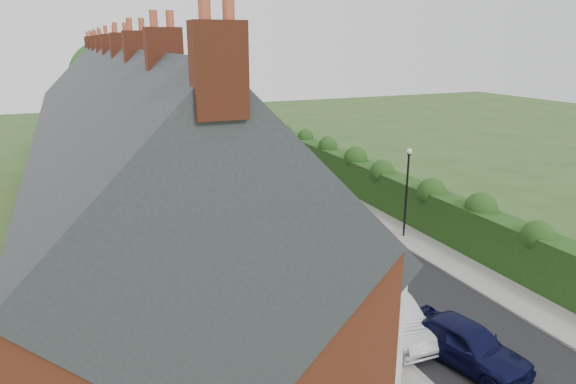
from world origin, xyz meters
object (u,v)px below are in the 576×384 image
(car_red, at_px, (218,166))
(car_black, at_px, (179,140))
(car_silver_a, at_px, (389,314))
(car_beige, at_px, (211,162))
(car_silver_b, at_px, (326,249))
(horse, at_px, (289,194))
(car_green, at_px, (257,197))
(car_grey, at_px, (197,142))
(horse_cart, at_px, (277,182))
(car_white, at_px, (302,220))
(lamppost, at_px, (407,182))
(car_navy, at_px, (466,343))

(car_red, xyz_separation_m, car_black, (-0.56, 13.20, -0.10))
(car_silver_a, xyz_separation_m, car_beige, (0.52, 27.81, -0.10))
(car_silver_b, relative_size, horse, 2.97)
(car_silver_b, height_order, car_black, car_silver_b)
(car_green, distance_m, car_red, 9.20)
(car_grey, relative_size, horse_cart, 1.87)
(car_black, distance_m, horse_cart, 21.10)
(car_silver_b, bearing_deg, car_green, 105.00)
(car_grey, distance_m, horse_cart, 18.64)
(car_silver_a, relative_size, car_white, 0.91)
(car_black, relative_size, horse, 2.01)
(lamppost, xyz_separation_m, car_navy, (-5.04, -10.69, -2.53))
(car_silver_a, height_order, car_silver_b, car_silver_b)
(car_silver_a, height_order, car_white, car_silver_a)
(horse_cart, bearing_deg, car_navy, -93.81)
(lamppost, bearing_deg, car_white, 149.04)
(car_green, height_order, horse_cart, horse_cart)
(car_navy, distance_m, car_silver_b, 9.21)
(car_navy, distance_m, car_silver_a, 3.00)
(car_silver_a, relative_size, car_green, 1.21)
(car_red, xyz_separation_m, horse_cart, (2.18, -7.71, 0.39))
(car_green, bearing_deg, car_silver_b, -76.38)
(car_silver_a, height_order, car_green, car_silver_a)
(car_silver_b, height_order, horse_cart, horse_cart)
(car_red, distance_m, car_beige, 2.00)
(car_beige, bearing_deg, horse, -76.62)
(car_white, distance_m, car_grey, 25.68)
(car_white, relative_size, car_red, 1.14)
(car_silver_a, bearing_deg, car_beige, 90.59)
(car_silver_b, relative_size, car_green, 1.46)
(car_beige, relative_size, horse_cart, 1.78)
(car_beige, distance_m, car_black, 11.21)
(car_silver_b, relative_size, car_black, 1.48)
(lamppost, distance_m, car_green, 10.66)
(horse, distance_m, horse_cart, 2.11)
(car_silver_b, distance_m, car_grey, 30.19)
(car_grey, xyz_separation_m, horse_cart, (1.34, -18.59, 0.39))
(car_red, height_order, horse, horse)
(horse_cart, bearing_deg, car_black, 97.47)
(car_navy, height_order, car_white, car_navy)
(car_beige, bearing_deg, car_navy, -85.72)
(car_silver_a, height_order, car_beige, car_silver_a)
(car_white, bearing_deg, car_silver_a, -109.11)
(lamppost, height_order, car_grey, lamppost)
(car_navy, xyz_separation_m, car_black, (-1.36, 41.69, -0.11))
(car_red, distance_m, car_black, 13.21)
(car_beige, bearing_deg, car_grey, 87.02)
(car_green, relative_size, horse_cart, 1.41)
(lamppost, relative_size, car_navy, 1.14)
(car_silver_b, relative_size, car_red, 1.25)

